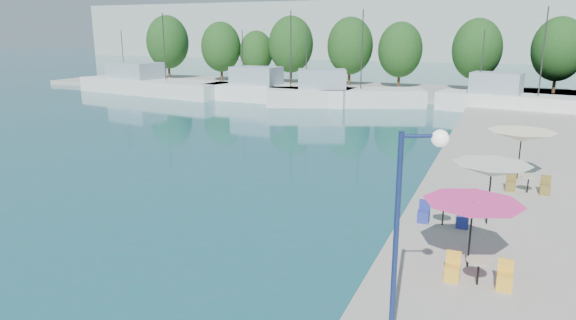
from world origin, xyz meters
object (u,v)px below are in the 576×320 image
at_px(trawler_04, 515,102).
at_px(umbrella_cream, 522,136).
at_px(trawler_01, 151,85).
at_px(trawler_02, 273,92).
at_px(umbrella_pink, 472,210).
at_px(umbrella_white, 492,170).
at_px(street_lamp, 413,202).
at_px(trawler_03, 341,96).

xyz_separation_m(trawler_04, umbrella_cream, (-0.07, -26.74, 1.66)).
bearing_deg(trawler_01, trawler_02, 6.58).
bearing_deg(umbrella_pink, umbrella_white, 84.72).
xyz_separation_m(trawler_01, umbrella_pink, (40.73, -37.74, 1.36)).
bearing_deg(street_lamp, umbrella_cream, 56.48).
height_order(trawler_01, street_lamp, trawler_01).
distance_m(trawler_01, trawler_02, 17.51).
xyz_separation_m(umbrella_pink, umbrella_white, (0.38, 4.12, 0.24)).
relative_size(trawler_03, trawler_04, 1.08).
relative_size(trawler_02, trawler_03, 1.04).
xyz_separation_m(trawler_03, umbrella_cream, (16.83, -25.32, 1.66)).
height_order(trawler_02, umbrella_cream, trawler_02).
bearing_deg(trawler_01, trawler_04, 10.35).
distance_m(trawler_03, umbrella_white, 36.00).
height_order(trawler_03, umbrella_pink, trawler_03).
xyz_separation_m(umbrella_white, street_lamp, (-1.40, -9.02, 1.41)).
height_order(trawler_03, street_lamp, trawler_03).
relative_size(trawler_01, umbrella_white, 7.99).
height_order(trawler_02, umbrella_white, trawler_02).
bearing_deg(umbrella_cream, trawler_04, 89.86).
xyz_separation_m(trawler_01, street_lamp, (39.71, -42.64, 3.02)).
xyz_separation_m(trawler_04, umbrella_pink, (-1.56, -37.89, 1.36)).
bearing_deg(umbrella_pink, trawler_01, 137.18).
bearing_deg(trawler_03, umbrella_white, -84.85).
distance_m(trawler_02, umbrella_cream, 35.57).
height_order(trawler_01, umbrella_white, trawler_01).
relative_size(umbrella_cream, street_lamp, 0.64).
bearing_deg(trawler_01, umbrella_cream, -22.05).
bearing_deg(street_lamp, umbrella_pink, 53.64).
bearing_deg(umbrella_white, umbrella_cream, 81.02).
bearing_deg(umbrella_white, trawler_02, 125.99).
bearing_deg(umbrella_pink, umbrella_cream, 82.38).
height_order(trawler_02, street_lamp, trawler_02).
height_order(trawler_01, trawler_04, same).
xyz_separation_m(trawler_02, umbrella_cream, (24.74, -25.50, 1.66)).
bearing_deg(trawler_01, street_lamp, -36.88).
distance_m(trawler_03, trawler_04, 16.96).
bearing_deg(street_lamp, trawler_01, 108.33).
xyz_separation_m(trawler_02, trawler_04, (24.81, 1.23, 0.00)).
distance_m(trawler_01, umbrella_cream, 49.93).
xyz_separation_m(umbrella_cream, street_lamp, (-2.51, -16.05, 1.36)).
distance_m(umbrella_white, umbrella_cream, 7.11).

